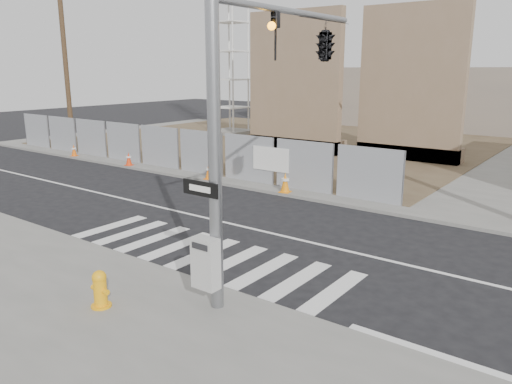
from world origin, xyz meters
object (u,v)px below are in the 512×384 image
Objects in this scene: crane_tower at (230,9)px; fire_hydrant at (100,289)px; traffic_cone_b at (129,159)px; traffic_cone_a at (74,150)px; traffic_cone_c at (209,171)px; traffic_cone_d at (285,183)px; signal_pole at (293,74)px.

fire_hydrant is at bearing -56.17° from crane_tower.
fire_hydrant is 15.82m from traffic_cone_b.
traffic_cone_b is at bearing -73.72° from crane_tower.
fire_hydrant is 19.59m from traffic_cone_a.
traffic_cone_c is at bearing -0.00° from traffic_cone_b.
fire_hydrant is 1.11× the size of traffic_cone_c.
signal_pole is at bearing -55.72° from traffic_cone_d.
traffic_cone_a is at bearing 161.26° from signal_pole.
traffic_cone_a is (-0.97, -12.78, -8.58)m from crane_tower.
signal_pole is at bearing -36.96° from traffic_cone_c.
crane_tower reaches higher than fire_hydrant.
traffic_cone_d is at bearing 0.00° from traffic_cone_a.
traffic_cone_c is (-8.33, 6.27, -4.31)m from signal_pole.
traffic_cone_b is at bearing 180.00° from traffic_cone_d.
fire_hydrant is 12.28m from traffic_cone_c.
traffic_cone_d is at bearing -0.00° from traffic_cone_b.
crane_tower reaches higher than traffic_cone_c.
traffic_cone_a is (-18.47, 6.27, -4.34)m from signal_pole.
crane_tower is 15.43m from traffic_cone_a.
signal_pole is 9.77× the size of traffic_cone_c.
traffic_cone_a is (-16.56, 10.48, -0.07)m from fire_hydrant.
traffic_cone_d is (13.22, -12.78, -8.51)m from crane_tower.
signal_pole is at bearing -47.43° from crane_tower.
traffic_cone_b is (-11.85, 10.48, -0.06)m from fire_hydrant.
traffic_cone_d is (4.06, 0.00, 0.04)m from traffic_cone_c.
traffic_cone_d reaches higher than traffic_cone_c.
signal_pole reaches higher than fire_hydrant.
signal_pole is 10.32× the size of traffic_cone_b.
traffic_cone_a is at bearing 148.36° from fire_hydrant.
signal_pole is 15.73m from traffic_cone_b.
traffic_cone_c is at bearing 122.16° from fire_hydrant.
signal_pole is at bearing -18.74° from traffic_cone_a.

